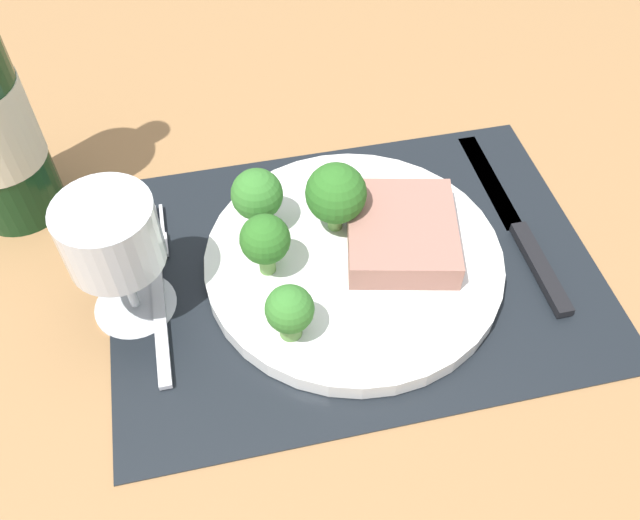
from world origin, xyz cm
name	(u,v)px	position (x,y,z in cm)	size (l,w,h in cm)	color
ground_plane	(352,279)	(0.00, 0.00, -1.50)	(140.00, 110.00, 3.00)	#996D42
placemat	(353,267)	(0.00, 0.00, 0.15)	(41.69, 30.18, 0.30)	black
plate	(353,261)	(0.00, 0.00, 1.10)	(25.45, 25.45, 1.60)	white
steak	(401,232)	(4.24, 0.50, 3.20)	(9.08, 10.35, 2.60)	#9E6B5B
broccoli_near_fork	(266,244)	(-7.40, -0.38, 5.60)	(4.09, 4.09, 5.90)	#6B994C
broccoli_front_edge	(290,311)	(-6.70, -6.56, 4.89)	(3.74, 3.74, 5.07)	#5B8942
broccoli_back_left	(257,196)	(-7.24, 5.10, 5.56)	(4.42, 4.42, 6.02)	#5B8942
broccoli_near_steak	(336,194)	(-0.81, 3.52, 5.92)	(5.20, 5.20, 6.69)	#6B994C
fork	(157,285)	(-16.72, 1.42, 0.55)	(2.40, 19.20, 0.50)	silver
knife	(520,231)	(15.63, 0.53, 0.60)	(1.80, 23.00, 0.80)	black
wine_glass	(112,241)	(-18.66, 0.04, 8.27)	(7.37, 7.37, 11.83)	silver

